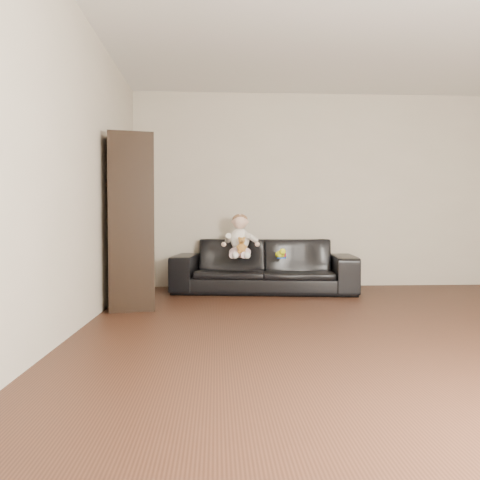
{
  "coord_description": "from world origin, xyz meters",
  "views": [
    {
      "loc": [
        -1.4,
        -3.54,
        0.85
      ],
      "look_at": [
        -1.11,
        2.14,
        0.65
      ],
      "focal_mm": 35.0,
      "sensor_mm": 36.0,
      "label": 1
    }
  ],
  "objects": [
    {
      "name": "wall_left",
      "position": [
        -2.5,
        0.0,
        1.3
      ],
      "size": [
        0.0,
        5.5,
        5.5
      ],
      "primitive_type": "plane",
      "rotation": [
        1.57,
        0.0,
        1.57
      ],
      "color": "#BDB39F",
      "rests_on": "ground"
    },
    {
      "name": "sofa",
      "position": [
        -0.81,
        2.25,
        0.33
      ],
      "size": [
        2.33,
        1.14,
        0.65
      ],
      "primitive_type": "imported",
      "rotation": [
        0.0,
        0.0,
        -0.12
      ],
      "color": "black",
      "rests_on": "floor"
    },
    {
      "name": "toy_green",
      "position": [
        -0.63,
        2.05,
        0.48
      ],
      "size": [
        0.12,
        0.14,
        0.09
      ],
      "primitive_type": "ellipsoid",
      "rotation": [
        0.0,
        0.0,
        -0.02
      ],
      "color": "#DAEC1B",
      "rests_on": "sofa"
    },
    {
      "name": "teddy_bear",
      "position": [
        -1.1,
        1.97,
        0.59
      ],
      "size": [
        0.12,
        0.12,
        0.19
      ],
      "rotation": [
        0.0,
        0.0,
        -0.29
      ],
      "color": "#B47933",
      "rests_on": "sofa"
    },
    {
      "name": "floor",
      "position": [
        0.0,
        0.0,
        0.0
      ],
      "size": [
        5.5,
        5.5,
        0.0
      ],
      "primitive_type": "plane",
      "color": "#381F14",
      "rests_on": "ground"
    },
    {
      "name": "wall_back",
      "position": [
        0.0,
        2.75,
        1.3
      ],
      "size": [
        5.0,
        0.0,
        5.0
      ],
      "primitive_type": "plane",
      "rotation": [
        1.57,
        0.0,
        0.0
      ],
      "color": "#BDB39F",
      "rests_on": "ground"
    },
    {
      "name": "cabinet",
      "position": [
        -2.26,
        1.22,
        0.86
      ],
      "size": [
        0.54,
        0.67,
        1.72
      ],
      "primitive_type": "cube",
      "rotation": [
        0.0,
        0.0,
        0.2
      ],
      "color": "black",
      "rests_on": "floor"
    },
    {
      "name": "toy_blue_disc",
      "position": [
        -0.62,
        2.04,
        0.44
      ],
      "size": [
        0.13,
        0.13,
        0.02
      ],
      "primitive_type": "cylinder",
      "rotation": [
        0.0,
        0.0,
        0.13
      ],
      "color": "blue",
      "rests_on": "sofa"
    },
    {
      "name": "toy_rattle",
      "position": [
        -0.58,
        2.12,
        0.47
      ],
      "size": [
        0.08,
        0.08,
        0.07
      ],
      "primitive_type": "sphere",
      "rotation": [
        0.0,
        0.0,
        0.11
      ],
      "color": "red",
      "rests_on": "sofa"
    },
    {
      "name": "baby",
      "position": [
        -1.11,
        2.13,
        0.67
      ],
      "size": [
        0.41,
        0.49,
        0.54
      ],
      "rotation": [
        0.0,
        0.0,
        -0.33
      ],
      "color": "#F8D1D8",
      "rests_on": "sofa"
    },
    {
      "name": "shelf_item",
      "position": [
        -2.24,
        1.22,
        1.25
      ],
      "size": [
        0.23,
        0.28,
        0.28
      ],
      "primitive_type": "cube",
      "rotation": [
        0.0,
        0.0,
        0.2
      ],
      "color": "silver",
      "rests_on": "cabinet"
    }
  ]
}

